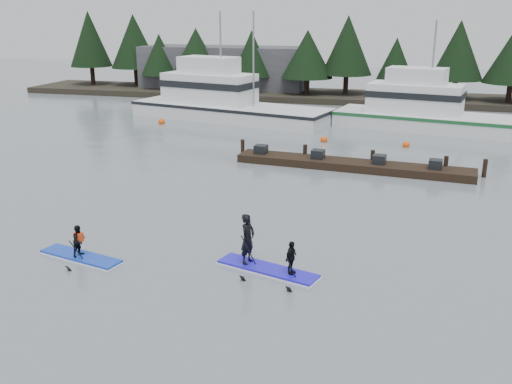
% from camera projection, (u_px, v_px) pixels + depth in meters
% --- Properties ---
extents(ground, '(160.00, 160.00, 0.00)m').
position_uv_depth(ground, '(209.00, 274.00, 19.29)').
color(ground, slate).
rests_on(ground, ground).
extents(far_shore, '(70.00, 8.00, 0.60)m').
position_uv_depth(far_shore, '(349.00, 97.00, 57.85)').
color(far_shore, '#2D281E').
rests_on(far_shore, ground).
extents(treeline, '(60.00, 4.00, 8.00)m').
position_uv_depth(treeline, '(349.00, 100.00, 57.94)').
color(treeline, black).
rests_on(treeline, ground).
extents(waterfront_building, '(18.00, 6.00, 5.00)m').
position_uv_depth(waterfront_building, '(224.00, 70.00, 62.55)').
color(waterfront_building, '#4C4C51').
rests_on(waterfront_building, ground).
extents(fishing_boat_large, '(17.54, 8.50, 9.63)m').
position_uv_depth(fishing_boat_large, '(225.00, 110.00, 47.42)').
color(fishing_boat_large, silver).
rests_on(fishing_boat_large, ground).
extents(fishing_boat_medium, '(15.77, 7.13, 8.96)m').
position_uv_depth(fishing_boat_medium, '(432.00, 121.00, 43.04)').
color(fishing_boat_medium, silver).
rests_on(fishing_boat_medium, ground).
extents(floating_dock, '(13.45, 3.00, 0.44)m').
position_uv_depth(floating_dock, '(352.00, 165.00, 32.25)').
color(floating_dock, black).
rests_on(floating_dock, ground).
extents(buoy_b, '(0.49, 0.49, 0.49)m').
position_uv_depth(buoy_b, '(324.00, 142.00, 39.14)').
color(buoy_b, '#F14A0C').
rests_on(buoy_b, ground).
extents(buoy_c, '(0.52, 0.52, 0.52)m').
position_uv_depth(buoy_c, '(505.00, 140.00, 39.79)').
color(buoy_c, '#F14A0C').
rests_on(buoy_c, ground).
extents(buoy_a, '(0.55, 0.55, 0.55)m').
position_uv_depth(buoy_a, '(162.00, 124.00, 45.52)').
color(buoy_a, '#F14A0C').
rests_on(buoy_a, ground).
extents(buoy_d, '(0.48, 0.48, 0.48)m').
position_uv_depth(buoy_d, '(406.00, 147.00, 37.68)').
color(buoy_d, '#F14A0C').
rests_on(buoy_d, ground).
extents(paddleboard_solo, '(3.37, 1.52, 1.76)m').
position_uv_depth(paddleboard_solo, '(80.00, 249.00, 20.43)').
color(paddleboard_solo, '#1338BA').
rests_on(paddleboard_solo, ground).
extents(paddleboard_duo, '(3.71, 1.84, 2.40)m').
position_uv_depth(paddleboard_duo, '(263.00, 253.00, 19.43)').
color(paddleboard_duo, '#1F17D8').
rests_on(paddleboard_duo, ground).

